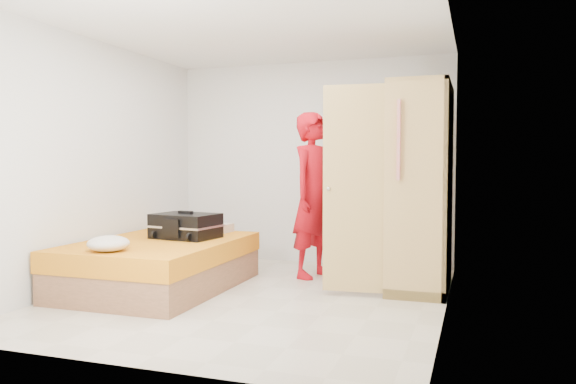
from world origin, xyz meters
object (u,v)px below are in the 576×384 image
(suitcase, at_px, (186,226))
(round_cushion, at_px, (108,243))
(person, at_px, (314,195))
(bed, at_px, (160,264))
(wardrobe, at_px, (416,192))

(suitcase, xyz_separation_m, round_cushion, (-0.22, -1.02, -0.06))
(person, distance_m, round_cushion, 2.36)
(bed, xyz_separation_m, round_cushion, (-0.06, -0.76, 0.32))
(suitcase, relative_size, round_cushion, 1.95)
(person, bearing_deg, wardrobe, -82.78)
(person, bearing_deg, suitcase, 145.38)
(bed, height_order, suitcase, suitcase)
(person, bearing_deg, bed, 149.45)
(round_cushion, bearing_deg, bed, 85.55)
(bed, relative_size, wardrobe, 0.96)
(bed, distance_m, round_cushion, 0.83)
(bed, xyz_separation_m, wardrobe, (2.50, 0.84, 0.75))
(round_cushion, bearing_deg, suitcase, 77.96)
(wardrobe, relative_size, round_cushion, 5.56)
(wardrobe, xyz_separation_m, person, (-1.16, 0.26, -0.06))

